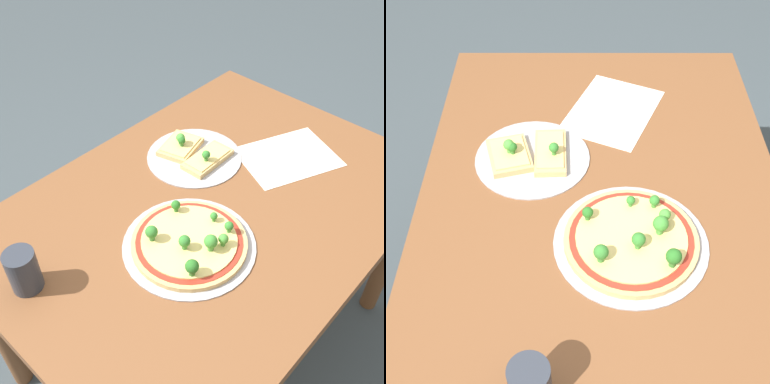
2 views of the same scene
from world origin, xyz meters
The scene contains 6 objects.
ground_plane centered at (0.00, 0.00, 0.00)m, with size 8.00×8.00×0.00m, color #3D474C.
dining_table centered at (0.00, 0.00, 0.61)m, with size 1.22×0.86×0.70m.
pizza_tray_whole centered at (0.16, 0.06, 0.72)m, with size 0.34×0.34×0.07m.
pizza_tray_slice centered at (-0.12, -0.18, 0.71)m, with size 0.29×0.29×0.06m.
drinking_cup centered at (0.50, -0.13, 0.76)m, with size 0.07×0.07×0.11m, color #2D333D.
paper_menu centered at (-0.31, 0.04, 0.70)m, with size 0.28×0.21×0.00m, color white.
Camera 1 is at (0.74, 0.60, 1.63)m, focal length 45.00 mm.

